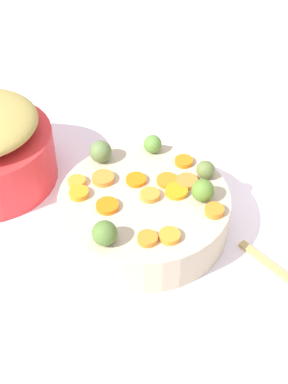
% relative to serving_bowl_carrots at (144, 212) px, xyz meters
% --- Properties ---
extents(tabletop, '(2.40, 2.40, 0.02)m').
position_rel_serving_bowl_carrots_xyz_m(tabletop, '(0.01, 0.03, -0.05)').
color(tabletop, white).
rests_on(tabletop, ground).
extents(serving_bowl_carrots, '(0.30, 0.30, 0.07)m').
position_rel_serving_bowl_carrots_xyz_m(serving_bowl_carrots, '(0.00, 0.00, 0.00)').
color(serving_bowl_carrots, '#BFB192').
rests_on(serving_bowl_carrots, tabletop).
extents(carrot_slice_0, '(0.05, 0.05, 0.01)m').
position_rel_serving_bowl_carrots_xyz_m(carrot_slice_0, '(0.10, 0.00, 0.04)').
color(carrot_slice_0, orange).
rests_on(carrot_slice_0, serving_bowl_carrots).
extents(carrot_slice_1, '(0.04, 0.04, 0.01)m').
position_rel_serving_bowl_carrots_xyz_m(carrot_slice_1, '(0.10, -0.03, 0.04)').
color(carrot_slice_1, orange).
rests_on(carrot_slice_1, serving_bowl_carrots).
extents(carrot_slice_2, '(0.05, 0.05, 0.01)m').
position_rel_serving_bowl_carrots_xyz_m(carrot_slice_2, '(-0.02, 0.05, 0.04)').
color(carrot_slice_2, orange).
rests_on(carrot_slice_2, serving_bowl_carrots).
extents(carrot_slice_3, '(0.04, 0.04, 0.01)m').
position_rel_serving_bowl_carrots_xyz_m(carrot_slice_3, '(0.00, -0.07, 0.04)').
color(carrot_slice_3, orange).
rests_on(carrot_slice_3, serving_bowl_carrots).
extents(carrot_slice_4, '(0.05, 0.05, 0.01)m').
position_rel_serving_bowl_carrots_xyz_m(carrot_slice_4, '(0.01, 0.05, 0.04)').
color(carrot_slice_4, orange).
rests_on(carrot_slice_4, serving_bowl_carrots).
extents(carrot_slice_5, '(0.04, 0.04, 0.01)m').
position_rel_serving_bowl_carrots_xyz_m(carrot_slice_5, '(-0.04, -0.10, 0.04)').
color(carrot_slice_5, orange).
rests_on(carrot_slice_5, serving_bowl_carrots).
extents(carrot_slice_6, '(0.04, 0.04, 0.01)m').
position_rel_serving_bowl_carrots_xyz_m(carrot_slice_6, '(0.08, 0.09, 0.04)').
color(carrot_slice_6, orange).
rests_on(carrot_slice_6, serving_bowl_carrots).
extents(carrot_slice_7, '(0.05, 0.05, 0.01)m').
position_rel_serving_bowl_carrots_xyz_m(carrot_slice_7, '(-0.05, 0.10, 0.04)').
color(carrot_slice_7, orange).
rests_on(carrot_slice_7, serving_bowl_carrots).
extents(carrot_slice_8, '(0.05, 0.05, 0.01)m').
position_rel_serving_bowl_carrots_xyz_m(carrot_slice_8, '(-0.00, 0.08, 0.04)').
color(carrot_slice_8, orange).
rests_on(carrot_slice_8, serving_bowl_carrots).
extents(carrot_slice_9, '(0.04, 0.04, 0.01)m').
position_rel_serving_bowl_carrots_xyz_m(carrot_slice_9, '(0.01, 0.01, 0.04)').
color(carrot_slice_9, orange).
rests_on(carrot_slice_9, serving_bowl_carrots).
extents(carrot_slice_10, '(0.03, 0.03, 0.01)m').
position_rel_serving_bowl_carrots_xyz_m(carrot_slice_10, '(-0.07, -0.10, 0.04)').
color(carrot_slice_10, orange).
rests_on(carrot_slice_10, serving_bowl_carrots).
extents(carrot_slice_11, '(0.05, 0.05, 0.01)m').
position_rel_serving_bowl_carrots_xyz_m(carrot_slice_11, '(-0.04, 0.00, 0.04)').
color(carrot_slice_11, orange).
rests_on(carrot_slice_11, serving_bowl_carrots).
extents(carrot_slice_12, '(0.06, 0.06, 0.01)m').
position_rel_serving_bowl_carrots_xyz_m(carrot_slice_12, '(-0.07, -0.05, 0.04)').
color(carrot_slice_12, orange).
rests_on(carrot_slice_12, serving_bowl_carrots).
extents(brussels_sprout_0, '(0.04, 0.04, 0.04)m').
position_rel_serving_bowl_carrots_xyz_m(brussels_sprout_0, '(-0.12, -0.04, 0.06)').
color(brussels_sprout_0, '#5A743E').
rests_on(brussels_sprout_0, serving_bowl_carrots).
extents(brussels_sprout_1, '(0.04, 0.04, 0.04)m').
position_rel_serving_bowl_carrots_xyz_m(brussels_sprout_1, '(0.07, -0.10, 0.06)').
color(brussels_sprout_1, '#4E702E').
rests_on(brussels_sprout_1, serving_bowl_carrots).
extents(brussels_sprout_2, '(0.03, 0.03, 0.03)m').
position_rel_serving_bowl_carrots_xyz_m(brussels_sprout_2, '(-0.01, 0.12, 0.05)').
color(brussels_sprout_2, '#5B6F36').
rests_on(brussels_sprout_2, serving_bowl_carrots).
extents(brussels_sprout_3, '(0.03, 0.03, 0.03)m').
position_rel_serving_bowl_carrots_xyz_m(brussels_sprout_3, '(-0.11, 0.06, 0.05)').
color(brussels_sprout_3, '#588935').
rests_on(brussels_sprout_3, serving_bowl_carrots).
extents(brussels_sprout_4, '(0.04, 0.04, 0.04)m').
position_rel_serving_bowl_carrots_xyz_m(brussels_sprout_4, '(0.04, 0.09, 0.06)').
color(brussels_sprout_4, '#537C2A').
rests_on(brussels_sprout_4, serving_bowl_carrots).
extents(dish_towel, '(0.14, 0.11, 0.01)m').
position_rel_serving_bowl_carrots_xyz_m(dish_towel, '(-0.31, 0.44, -0.03)').
color(dish_towel, silver).
rests_on(dish_towel, tabletop).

